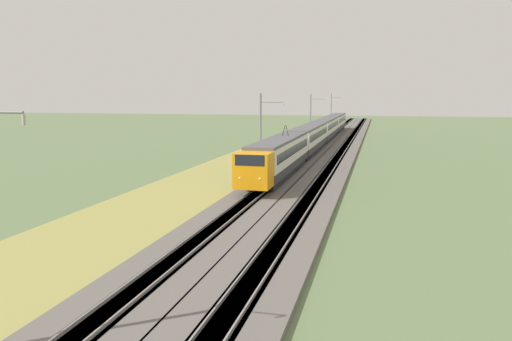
{
  "coord_description": "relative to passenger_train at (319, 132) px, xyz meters",
  "views": [
    {
      "loc": [
        -7.47,
        -9.37,
        8.11
      ],
      "look_at": [
        30.44,
        0.0,
        2.24
      ],
      "focal_mm": 35.0,
      "sensor_mm": 36.0,
      "label": 1
    }
  ],
  "objects": [
    {
      "name": "ballast_main",
      "position": [
        -22.03,
        0.0,
        -2.24
      ],
      "size": [
        240.0,
        4.4,
        0.3
      ],
      "color": "#605B56",
      "rests_on": "ground"
    },
    {
      "name": "track_main",
      "position": [
        -22.03,
        0.0,
        -2.23
      ],
      "size": [
        240.0,
        1.57,
        0.45
      ],
      "color": "#4C4238",
      "rests_on": "ground"
    },
    {
      "name": "passenger_train",
      "position": [
        0.0,
        0.0,
        0.0
      ],
      "size": [
        86.62,
        2.89,
        5.09
      ],
      "rotation": [
        0.0,
        0.0,
        3.14
      ],
      "color": "orange",
      "rests_on": "ground"
    },
    {
      "name": "catenary_mast_distant",
      "position": [
        47.39,
        2.51,
        2.05
      ],
      "size": [
        0.22,
        2.56,
        8.59
      ],
      "color": "slate",
      "rests_on": "ground"
    },
    {
      "name": "grass_verge",
      "position": [
        -22.03,
        6.64,
        -2.33
      ],
      "size": [
        240.0,
        8.48,
        0.12
      ],
      "color": "#99934C",
      "rests_on": "ground"
    },
    {
      "name": "catenary_mast_mid",
      "position": [
        -29.3,
        2.5,
        1.93
      ],
      "size": [
        0.22,
        2.56,
        8.36
      ],
      "color": "slate",
      "rests_on": "ground"
    },
    {
      "name": "ballast_adjacent",
      "position": [
        -22.03,
        -4.31,
        -2.24
      ],
      "size": [
        240.0,
        4.4,
        0.3
      ],
      "color": "#605B56",
      "rests_on": "ground"
    },
    {
      "name": "track_adjacent",
      "position": [
        -22.03,
        -4.31,
        -2.23
      ],
      "size": [
        240.0,
        1.57,
        0.45
      ],
      "color": "#4C4238",
      "rests_on": "ground"
    },
    {
      "name": "catenary_mast_far",
      "position": [
        9.05,
        2.5,
        1.97
      ],
      "size": [
        0.22,
        2.56,
        8.43
      ],
      "color": "slate",
      "rests_on": "ground"
    }
  ]
}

